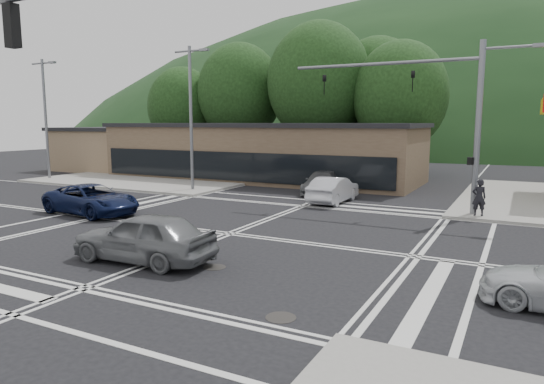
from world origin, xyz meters
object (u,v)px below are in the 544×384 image
at_px(car_northbound, 322,183).
at_px(pedestrian, 479,198).
at_px(car_queue_b, 381,173).
at_px(car_queue_a, 333,190).
at_px(car_blue_west, 91,199).
at_px(car_grey_center, 144,237).

relative_size(car_northbound, pedestrian, 2.77).
bearing_deg(car_queue_b, car_northbound, 67.02).
xyz_separation_m(car_queue_a, pedestrian, (7.46, -1.26, 0.28)).
distance_m(car_northbound, pedestrian, 10.21).
bearing_deg(car_northbound, car_blue_west, -131.57).
bearing_deg(car_northbound, car_grey_center, -97.28).
bearing_deg(car_northbound, pedestrian, -33.62).
xyz_separation_m(car_queue_a, car_queue_b, (-0.00, 9.92, -0.03)).
xyz_separation_m(car_grey_center, car_northbound, (-0.52, 16.47, -0.12)).
distance_m(car_queue_a, pedestrian, 7.57).
distance_m(car_blue_west, pedestrian, 18.10).
bearing_deg(car_queue_a, car_northbound, -57.75).
xyz_separation_m(car_northbound, pedestrian, (9.29, -4.24, 0.31)).
bearing_deg(car_queue_a, pedestrian, 171.00).
xyz_separation_m(car_blue_west, car_queue_b, (9.13, 18.42, -0.03)).
bearing_deg(pedestrian, car_queue_b, -75.36).
relative_size(car_grey_center, pedestrian, 2.79).
height_order(car_grey_center, car_queue_b, car_grey_center).
distance_m(car_queue_a, car_queue_b, 9.92).
height_order(car_queue_a, pedestrian, pedestrian).
relative_size(car_blue_west, pedestrian, 3.04).
bearing_deg(car_grey_center, car_queue_a, 171.84).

